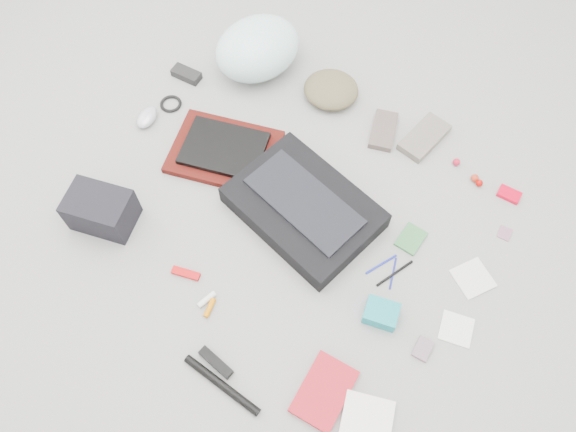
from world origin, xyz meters
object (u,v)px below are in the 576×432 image
Objects in this scene: laptop at (224,148)px; book_red at (324,391)px; messenger_bag at (304,208)px; bike_helmet at (258,48)px; camera_bag at (101,210)px; accordion_wallet at (381,313)px.

laptop is 0.97m from book_red.
messenger_bag is at bearing 124.85° from book_red.
bike_helmet is 1.38m from book_red.
book_red is at bearing -21.00° from camera_bag.
bike_helmet is (-0.56, 0.47, 0.07)m from messenger_bag.
camera_bag reaches higher than accordion_wallet.
laptop is 0.47m from bike_helmet.
book_red is at bearing -26.11° from bike_helmet.
bike_helmet reaches higher than book_red.
messenger_bag is 1.38× the size of bike_helmet.
accordion_wallet reaches higher than book_red.
book_red is (0.98, -0.96, -0.10)m from bike_helmet.
messenger_bag is 1.65× the size of laptop.
laptop is 2.82× the size of accordion_wallet.
messenger_bag is 2.39× the size of book_red.
camera_bag is at bearing -132.59° from messenger_bag.
bike_helmet is (-0.16, 0.44, 0.07)m from laptop.
messenger_bag is 2.32× the size of camera_bag.
camera_bag is at bearing 171.45° from book_red.
camera_bag is (-0.57, -0.44, 0.03)m from messenger_bag.
messenger_bag reaches higher than laptop.
camera_bag reaches higher than laptop.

